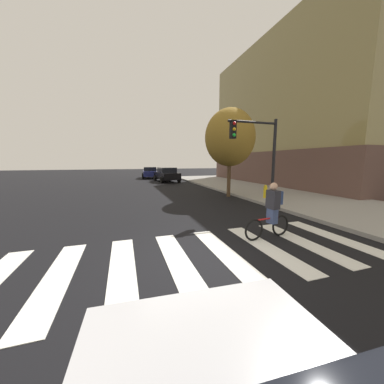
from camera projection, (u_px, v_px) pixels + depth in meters
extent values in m
plane|color=black|center=(190.00, 258.00, 5.12)|extent=(120.00, 120.00, 0.00)
cube|color=silver|center=(58.00, 277.00, 4.26)|extent=(0.55, 3.34, 0.01)
cube|color=silver|center=(122.00, 268.00, 4.64)|extent=(0.55, 3.34, 0.01)
cube|color=silver|center=(177.00, 260.00, 5.02)|extent=(0.55, 3.34, 0.01)
cube|color=silver|center=(224.00, 253.00, 5.39)|extent=(0.55, 3.34, 0.01)
cube|color=silver|center=(265.00, 247.00, 5.77)|extent=(0.55, 3.34, 0.01)
cube|color=silver|center=(301.00, 241.00, 6.15)|extent=(0.55, 3.34, 0.01)
cube|color=silver|center=(333.00, 237.00, 6.52)|extent=(0.55, 3.34, 0.01)
cylinder|color=#473D1E|center=(179.00, 312.00, 3.28)|extent=(0.64, 0.64, 0.01)
cube|color=black|center=(167.00, 175.00, 24.11)|extent=(2.30, 4.80, 0.71)
cube|color=black|center=(167.00, 170.00, 23.88)|extent=(1.87, 2.37, 0.56)
cylinder|color=black|center=(155.00, 178.00, 25.13)|extent=(0.31, 0.71, 0.69)
cylinder|color=black|center=(171.00, 177.00, 25.89)|extent=(0.31, 0.71, 0.69)
cylinder|color=black|center=(162.00, 180.00, 22.43)|extent=(0.31, 0.71, 0.69)
cylinder|color=black|center=(179.00, 179.00, 23.19)|extent=(0.31, 0.71, 0.69)
cube|color=navy|center=(150.00, 173.00, 28.89)|extent=(2.05, 4.52, 0.67)
cube|color=black|center=(150.00, 169.00, 28.66)|extent=(1.72, 2.21, 0.53)
cylinder|color=black|center=(143.00, 175.00, 30.07)|extent=(0.27, 0.67, 0.65)
cylinder|color=black|center=(156.00, 175.00, 30.52)|extent=(0.27, 0.67, 0.65)
cylinder|color=black|center=(143.00, 177.00, 27.35)|extent=(0.27, 0.67, 0.65)
cylinder|color=black|center=(158.00, 176.00, 27.80)|extent=(0.27, 0.67, 0.65)
torus|color=black|center=(280.00, 225.00, 6.61)|extent=(0.66, 0.14, 0.66)
torus|color=black|center=(254.00, 230.00, 6.18)|extent=(0.66, 0.14, 0.66)
cylinder|color=red|center=(268.00, 219.00, 6.35)|extent=(0.89, 0.16, 0.05)
cylinder|color=red|center=(272.00, 216.00, 6.41)|extent=(0.04, 0.04, 0.45)
cube|color=#384772|center=(272.00, 214.00, 6.40)|extent=(0.23, 0.30, 0.56)
cube|color=#26262D|center=(273.00, 200.00, 6.34)|extent=(0.28, 0.39, 0.56)
sphere|color=tan|center=(274.00, 186.00, 6.28)|extent=(0.22, 0.22, 0.22)
cube|color=navy|center=(278.00, 197.00, 6.40)|extent=(0.19, 0.30, 0.40)
cylinder|color=black|center=(273.00, 166.00, 9.86)|extent=(0.14, 0.14, 4.20)
cylinder|color=black|center=(253.00, 122.00, 9.22)|extent=(2.40, 0.10, 0.10)
cube|color=black|center=(233.00, 129.00, 8.98)|extent=(0.24, 0.20, 0.76)
sphere|color=red|center=(234.00, 123.00, 8.84)|extent=(0.14, 0.14, 0.14)
sphere|color=gold|center=(234.00, 129.00, 8.87)|extent=(0.14, 0.14, 0.14)
sphere|color=green|center=(234.00, 135.00, 8.91)|extent=(0.14, 0.14, 0.14)
cylinder|color=gold|center=(265.00, 192.00, 12.58)|extent=(0.22, 0.22, 0.65)
sphere|color=gold|center=(266.00, 186.00, 12.53)|extent=(0.18, 0.18, 0.18)
cylinder|color=gold|center=(267.00, 192.00, 12.63)|extent=(0.12, 0.09, 0.09)
cylinder|color=#4C3823|center=(229.00, 177.00, 13.79)|extent=(0.24, 0.24, 2.54)
ellipsoid|color=olive|center=(230.00, 138.00, 13.42)|extent=(3.16, 3.16, 3.63)
cube|color=brown|center=(318.00, 168.00, 23.03)|extent=(15.40, 19.31, 3.20)
cube|color=olive|center=(324.00, 102.00, 22.04)|extent=(15.10, 18.92, 10.46)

